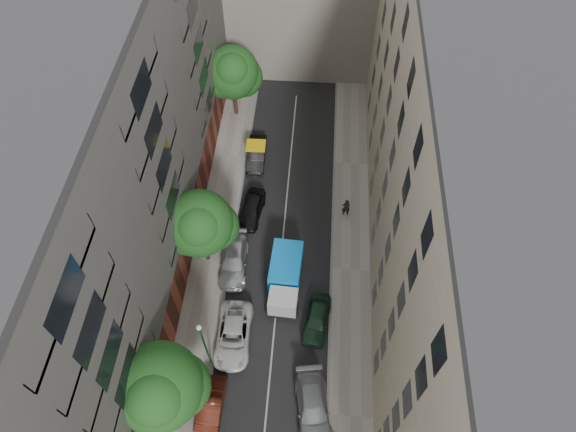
# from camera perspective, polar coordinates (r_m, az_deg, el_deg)

# --- Properties ---
(ground) EXTENTS (120.00, 120.00, 0.00)m
(ground) POSITION_cam_1_polar(r_m,az_deg,el_deg) (40.44, -0.86, -5.56)
(ground) COLOR #4C4C49
(ground) RESTS_ON ground
(road_surface) EXTENTS (8.00, 44.00, 0.02)m
(road_surface) POSITION_cam_1_polar(r_m,az_deg,el_deg) (40.44, -0.86, -5.55)
(road_surface) COLOR black
(road_surface) RESTS_ON ground
(sidewalk_left) EXTENTS (3.00, 44.00, 0.15)m
(sidewalk_left) POSITION_cam_1_polar(r_m,az_deg,el_deg) (41.03, -8.57, -4.96)
(sidewalk_left) COLOR gray
(sidewalk_left) RESTS_ON ground
(sidewalk_right) EXTENTS (3.00, 44.00, 0.15)m
(sidewalk_right) POSITION_cam_1_polar(r_m,az_deg,el_deg) (40.47, 6.96, -5.96)
(sidewalk_right) COLOR gray
(sidewalk_right) RESTS_ON ground
(building_left) EXTENTS (8.00, 44.00, 20.00)m
(building_left) POSITION_cam_1_polar(r_m,az_deg,el_deg) (34.68, -19.55, 4.24)
(building_left) COLOR #4F4C4A
(building_left) RESTS_ON ground
(building_right) EXTENTS (8.00, 44.00, 20.00)m
(building_right) POSITION_cam_1_polar(r_m,az_deg,el_deg) (33.33, 18.13, 2.14)
(building_right) COLOR #B9A690
(building_right) RESTS_ON ground
(tarp_truck) EXTENTS (2.42, 5.60, 2.54)m
(tarp_truck) POSITION_cam_1_polar(r_m,az_deg,el_deg) (38.33, -0.32, -6.85)
(tarp_truck) COLOR black
(tarp_truck) RESTS_ON ground
(car_left_1) EXTENTS (1.63, 4.34, 1.41)m
(car_left_1) POSITION_cam_1_polar(r_m,az_deg,el_deg) (35.85, -8.62, -20.46)
(car_left_1) COLOR #4A190E
(car_left_1) RESTS_ON ground
(car_left_2) EXTENTS (2.52, 5.28, 1.45)m
(car_left_2) POSITION_cam_1_polar(r_m,az_deg,el_deg) (37.30, -6.10, -13.04)
(car_left_2) COLOR silver
(car_left_2) RESTS_ON ground
(car_left_3) EXTENTS (2.29, 5.18, 1.48)m
(car_left_3) POSITION_cam_1_polar(r_m,az_deg,el_deg) (40.06, -6.06, -4.92)
(car_left_3) COLOR #B6B5BA
(car_left_3) RESTS_ON ground
(car_left_4) EXTENTS (2.27, 4.44, 1.45)m
(car_left_4) POSITION_cam_1_polar(r_m,az_deg,el_deg) (42.70, -4.09, 0.78)
(car_left_4) COLOR black
(car_left_4) RESTS_ON ground
(car_left_5) EXTENTS (1.65, 4.46, 1.46)m
(car_left_5) POSITION_cam_1_polar(r_m,az_deg,el_deg) (46.56, -3.52, 6.85)
(car_left_5) COLOR black
(car_left_5) RESTS_ON ground
(car_right_1) EXTENTS (2.87, 5.40, 1.49)m
(car_right_1) POSITION_cam_1_polar(r_m,az_deg,el_deg) (35.53, 2.78, -20.47)
(car_right_1) COLOR slate
(car_right_1) RESTS_ON ground
(car_right_2) EXTENTS (2.23, 4.28, 1.39)m
(car_right_2) POSITION_cam_1_polar(r_m,az_deg,el_deg) (37.68, 3.21, -11.36)
(car_right_2) COLOR black
(car_right_2) RESTS_ON ground
(tree_near) EXTENTS (5.41, 5.15, 8.26)m
(tree_near) POSITION_cam_1_polar(r_m,az_deg,el_deg) (31.60, -13.97, -18.18)
(tree_near) COLOR #382619
(tree_near) RESTS_ON sidewalk_left
(tree_mid) EXTENTS (5.22, 4.94, 7.27)m
(tree_mid) POSITION_cam_1_polar(r_m,az_deg,el_deg) (37.18, -9.65, -1.06)
(tree_mid) COLOR #382619
(tree_mid) RESTS_ON sidewalk_left
(tree_far) EXTENTS (5.17, 4.88, 7.39)m
(tree_far) POSITION_cam_1_polar(r_m,az_deg,el_deg) (48.14, -6.13, 15.40)
(tree_far) COLOR #382619
(tree_far) RESTS_ON sidewalk_left
(lamp_post) EXTENTS (0.36, 0.36, 5.95)m
(lamp_post) POSITION_cam_1_polar(r_m,az_deg,el_deg) (34.01, -9.38, -13.52)
(lamp_post) COLOR #19592C
(lamp_post) RESTS_ON sidewalk_left
(pedestrian) EXTENTS (0.74, 0.53, 1.90)m
(pedestrian) POSITION_cam_1_polar(r_m,az_deg,el_deg) (42.49, 6.46, 0.96)
(pedestrian) COLOR black
(pedestrian) RESTS_ON sidewalk_right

